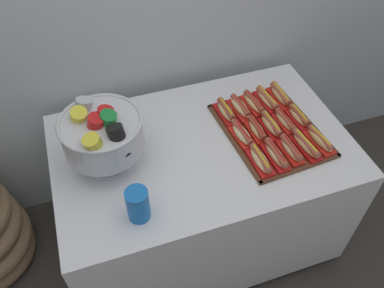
{
  "coord_description": "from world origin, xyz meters",
  "views": [
    {
      "loc": [
        -0.43,
        -1.13,
        2.04
      ],
      "look_at": [
        -0.06,
        -0.03,
        0.8
      ],
      "focal_mm": 36.89,
      "sensor_mm": 36.0,
      "label": 1
    }
  ],
  "objects_px": {
    "hot_dog_8": "(285,121)",
    "hot_dog_14": "(280,96)",
    "hot_dog_13": "(267,100)",
    "hot_dog_1": "(276,155)",
    "hot_dog_11": "(240,108)",
    "cup_stack": "(138,204)",
    "hot_dog_3": "(305,145)",
    "hot_dog_6": "(257,130)",
    "hot_dog_10": "(226,111)",
    "hot_dog_0": "(260,160)",
    "hot_dog_4": "(320,140)",
    "serving_tray": "(270,130)",
    "hot_dog_5": "(242,135)",
    "buffet_table": "(201,191)",
    "hot_dog_9": "(299,117)",
    "hot_dog_12": "(254,104)",
    "hot_dog_2": "(291,150)",
    "punch_bowl": "(102,134)",
    "hot_dog_7": "(271,125)"
  },
  "relations": [
    {
      "from": "hot_dog_8",
      "to": "hot_dog_14",
      "type": "distance_m",
      "value": 0.18
    },
    {
      "from": "hot_dog_13",
      "to": "hot_dog_1",
      "type": "bearing_deg",
      "value": -110.41
    },
    {
      "from": "hot_dog_11",
      "to": "cup_stack",
      "type": "relative_size",
      "value": 1.21
    },
    {
      "from": "hot_dog_3",
      "to": "hot_dog_6",
      "type": "bearing_deg",
      "value": 136.31
    },
    {
      "from": "hot_dog_10",
      "to": "hot_dog_14",
      "type": "height_order",
      "value": "hot_dog_10"
    },
    {
      "from": "hot_dog_8",
      "to": "cup_stack",
      "type": "bearing_deg",
      "value": -161.03
    },
    {
      "from": "hot_dog_0",
      "to": "hot_dog_14",
      "type": "distance_m",
      "value": 0.45
    },
    {
      "from": "hot_dog_1",
      "to": "hot_dog_10",
      "type": "relative_size",
      "value": 1.0
    },
    {
      "from": "hot_dog_4",
      "to": "cup_stack",
      "type": "xyz_separation_m",
      "value": [
        -0.85,
        -0.1,
        0.04
      ]
    },
    {
      "from": "serving_tray",
      "to": "hot_dog_5",
      "type": "bearing_deg",
      "value": -175.96
    },
    {
      "from": "hot_dog_8",
      "to": "serving_tray",
      "type": "bearing_deg",
      "value": -175.96
    },
    {
      "from": "buffet_table",
      "to": "hot_dog_9",
      "type": "bearing_deg",
      "value": -1.14
    },
    {
      "from": "hot_dog_10",
      "to": "hot_dog_13",
      "type": "xyz_separation_m",
      "value": [
        0.22,
        0.02,
        -0.0
      ]
    },
    {
      "from": "hot_dog_8",
      "to": "hot_dog_12",
      "type": "relative_size",
      "value": 0.9
    },
    {
      "from": "hot_dog_8",
      "to": "hot_dog_5",
      "type": "bearing_deg",
      "value": -175.96
    },
    {
      "from": "hot_dog_2",
      "to": "buffet_table",
      "type": "bearing_deg",
      "value": 151.48
    },
    {
      "from": "hot_dog_6",
      "to": "hot_dog_14",
      "type": "xyz_separation_m",
      "value": [
        0.21,
        0.18,
        0.0
      ]
    },
    {
      "from": "hot_dog_12",
      "to": "punch_bowl",
      "type": "xyz_separation_m",
      "value": [
        -0.74,
        -0.11,
        0.14
      ]
    },
    {
      "from": "hot_dog_6",
      "to": "hot_dog_14",
      "type": "distance_m",
      "value": 0.28
    },
    {
      "from": "buffet_table",
      "to": "hot_dog_14",
      "type": "xyz_separation_m",
      "value": [
        0.47,
        0.16,
        0.39
      ]
    },
    {
      "from": "hot_dog_5",
      "to": "hot_dog_14",
      "type": "distance_m",
      "value": 0.34
    },
    {
      "from": "hot_dog_13",
      "to": "punch_bowl",
      "type": "bearing_deg",
      "value": -171.98
    },
    {
      "from": "cup_stack",
      "to": "hot_dog_6",
      "type": "bearing_deg",
      "value": 22.33
    },
    {
      "from": "hot_dog_0",
      "to": "hot_dog_8",
      "type": "distance_m",
      "value": 0.28
    },
    {
      "from": "hot_dog_9",
      "to": "hot_dog_7",
      "type": "bearing_deg",
      "value": -175.96
    },
    {
      "from": "hot_dog_9",
      "to": "cup_stack",
      "type": "xyz_separation_m",
      "value": [
        -0.83,
        -0.27,
        0.04
      ]
    },
    {
      "from": "hot_dog_6",
      "to": "punch_bowl",
      "type": "bearing_deg",
      "value": 174.85
    },
    {
      "from": "hot_dog_4",
      "to": "hot_dog_6",
      "type": "bearing_deg",
      "value": 147.78
    },
    {
      "from": "hot_dog_4",
      "to": "hot_dog_8",
      "type": "xyz_separation_m",
      "value": [
        -0.09,
        0.16,
        -0.0
      ]
    },
    {
      "from": "hot_dog_5",
      "to": "hot_dog_14",
      "type": "height_order",
      "value": "hot_dog_14"
    },
    {
      "from": "hot_dog_3",
      "to": "hot_dog_12",
      "type": "height_order",
      "value": "hot_dog_3"
    },
    {
      "from": "hot_dog_0",
      "to": "punch_bowl",
      "type": "bearing_deg",
      "value": 159.3
    },
    {
      "from": "hot_dog_8",
      "to": "cup_stack",
      "type": "relative_size",
      "value": 1.11
    },
    {
      "from": "serving_tray",
      "to": "hot_dog_3",
      "type": "distance_m",
      "value": 0.18
    },
    {
      "from": "hot_dog_1",
      "to": "hot_dog_7",
      "type": "relative_size",
      "value": 1.02
    },
    {
      "from": "hot_dog_13",
      "to": "cup_stack",
      "type": "distance_m",
      "value": 0.86
    },
    {
      "from": "buffet_table",
      "to": "hot_dog_4",
      "type": "bearing_deg",
      "value": -19.58
    },
    {
      "from": "hot_dog_1",
      "to": "hot_dog_7",
      "type": "distance_m",
      "value": 0.18
    },
    {
      "from": "hot_dog_6",
      "to": "punch_bowl",
      "type": "xyz_separation_m",
      "value": [
        -0.67,
        0.06,
        0.14
      ]
    },
    {
      "from": "hot_dog_10",
      "to": "hot_dog_12",
      "type": "bearing_deg",
      "value": 4.04
    },
    {
      "from": "hot_dog_4",
      "to": "hot_dog_3",
      "type": "bearing_deg",
      "value": -175.96
    },
    {
      "from": "hot_dog_10",
      "to": "hot_dog_3",
      "type": "bearing_deg",
      "value": -51.68
    },
    {
      "from": "hot_dog_12",
      "to": "hot_dog_14",
      "type": "bearing_deg",
      "value": 4.04
    },
    {
      "from": "hot_dog_2",
      "to": "hot_dog_10",
      "type": "distance_m",
      "value": 0.36
    },
    {
      "from": "hot_dog_8",
      "to": "cup_stack",
      "type": "distance_m",
      "value": 0.8
    },
    {
      "from": "hot_dog_4",
      "to": "buffet_table",
      "type": "bearing_deg",
      "value": 160.42
    },
    {
      "from": "hot_dog_3",
      "to": "cup_stack",
      "type": "height_order",
      "value": "cup_stack"
    },
    {
      "from": "hot_dog_2",
      "to": "hot_dog_11",
      "type": "height_order",
      "value": "hot_dog_2"
    },
    {
      "from": "hot_dog_4",
      "to": "hot_dog_12",
      "type": "bearing_deg",
      "value": 118.48
    },
    {
      "from": "hot_dog_1",
      "to": "buffet_table",
      "type": "bearing_deg",
      "value": 144.37
    }
  ]
}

